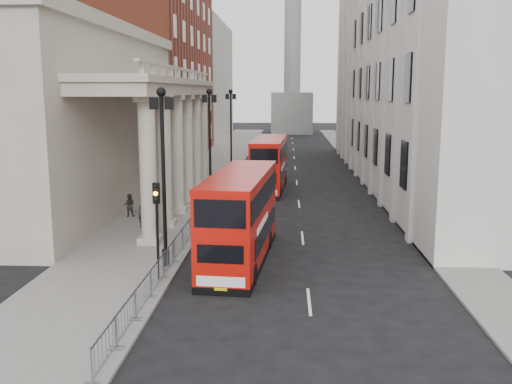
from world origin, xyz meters
TOP-DOWN VIEW (x-y plane):
  - ground at (0.00, 0.00)m, footprint 260.00×260.00m
  - sidewalk_west at (-3.00, 30.00)m, footprint 6.00×140.00m
  - sidewalk_east at (13.50, 30.00)m, footprint 3.00×140.00m
  - kerb at (-0.05, 30.00)m, footprint 0.20×140.00m
  - portico_building at (-10.50, 18.00)m, footprint 9.00×28.00m
  - brick_building at (-10.50, 48.00)m, footprint 9.00×32.00m
  - west_building_far at (-10.50, 80.00)m, footprint 9.00×30.00m
  - east_building at (16.00, 32.00)m, footprint 8.00×55.00m
  - monument_column at (6.00, 92.00)m, footprint 8.00×8.00m
  - lamp_post_south at (-0.60, 4.00)m, footprint 1.05×0.44m
  - lamp_post_mid at (-0.60, 20.00)m, footprint 1.05×0.44m
  - lamp_post_north at (-0.60, 36.00)m, footprint 1.05×0.44m
  - traffic_light at (-0.50, 1.98)m, footprint 0.28×0.33m
  - crowd_barriers at (-0.35, 2.23)m, footprint 0.50×18.75m
  - bus_near at (2.83, 5.42)m, footprint 3.27×10.32m
  - bus_far at (3.62, 26.11)m, footprint 2.99×10.20m
  - pedestrian_a at (-3.58, 11.57)m, footprint 0.68×0.50m
  - pedestrian_b at (-5.24, 14.52)m, footprint 0.77×0.62m
  - pedestrian_c at (-2.50, 23.83)m, footprint 0.98×0.76m

SIDE VIEW (x-z plane):
  - ground at x=0.00m, z-range 0.00..0.00m
  - sidewalk_west at x=-3.00m, z-range 0.00..0.12m
  - sidewalk_east at x=13.50m, z-range 0.00..0.12m
  - kerb at x=-0.05m, z-range 0.00..0.14m
  - crowd_barriers at x=-0.35m, z-range 0.12..1.22m
  - pedestrian_b at x=-5.24m, z-range 0.12..1.64m
  - pedestrian_a at x=-3.58m, z-range 0.12..1.81m
  - pedestrian_c at x=-2.50m, z-range 0.12..1.89m
  - bus_far at x=3.62m, z-range 0.10..4.45m
  - bus_near at x=2.83m, z-range 0.10..4.48m
  - traffic_light at x=-0.50m, z-range 0.96..5.26m
  - lamp_post_south at x=-0.60m, z-range 0.75..9.07m
  - lamp_post_mid at x=-0.60m, z-range 0.75..9.07m
  - lamp_post_north at x=-0.60m, z-range 0.75..9.07m
  - portico_building at x=-10.50m, z-range 0.00..12.00m
  - west_building_far at x=-10.50m, z-range 0.00..20.00m
  - brick_building at x=-10.50m, z-range 0.00..22.00m
  - east_building at x=16.00m, z-range 0.00..25.00m
  - monument_column at x=6.00m, z-range -11.12..43.08m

